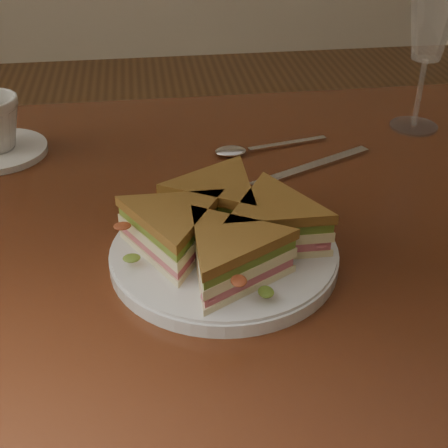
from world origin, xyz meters
name	(u,v)px	position (x,y,z in m)	size (l,w,h in m)	color
table	(241,268)	(0.00, 0.00, 0.65)	(1.20, 0.80, 0.75)	#3A190D
plate	(224,255)	(-0.04, -0.11, 0.76)	(0.26, 0.26, 0.02)	silver
sandwich_wedges	(224,228)	(-0.04, -0.11, 0.80)	(0.25, 0.25, 0.06)	#F6EAB6
crisps_mound	(224,231)	(-0.04, -0.11, 0.79)	(0.09, 0.09, 0.05)	#C65319
spoon	(245,150)	(0.03, 0.16, 0.75)	(0.18, 0.06, 0.01)	silver
knife	(307,168)	(0.11, 0.09, 0.75)	(0.20, 0.10, 0.00)	silver
wine_glass	(432,23)	(0.32, 0.21, 0.92)	(0.08, 0.08, 0.24)	white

